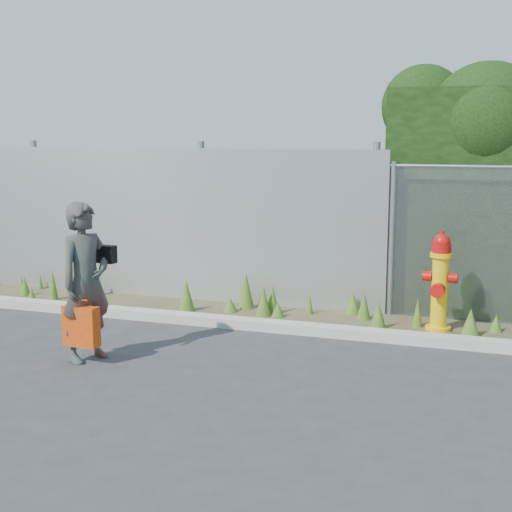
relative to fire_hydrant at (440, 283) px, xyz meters
name	(u,v)px	position (x,y,z in m)	size (l,w,h in m)	color
ground	(240,380)	(-1.73, -2.40, -0.61)	(80.00, 80.00, 0.00)	#323234
curb	(289,327)	(-1.73, -0.60, -0.55)	(16.00, 0.22, 0.12)	#A9A699
weed_strip	(345,311)	(-1.18, 0.10, -0.47)	(16.00, 1.32, 0.55)	#453F27
corrugated_fence	(104,221)	(-4.97, 0.60, 0.50)	(8.50, 0.21, 2.30)	#AFB1B6
fire_hydrant	(440,283)	(0.00, 0.00, 0.00)	(0.42, 0.37, 1.25)	yellow
woman	(86,282)	(-3.50, -2.31, 0.25)	(0.62, 0.41, 1.70)	#0F6254
red_tote_bag	(81,326)	(-3.48, -2.46, -0.20)	(0.39, 0.14, 0.51)	#BD350A
black_shoulder_bag	(105,254)	(-3.40, -2.07, 0.52)	(0.26, 0.11, 0.19)	black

